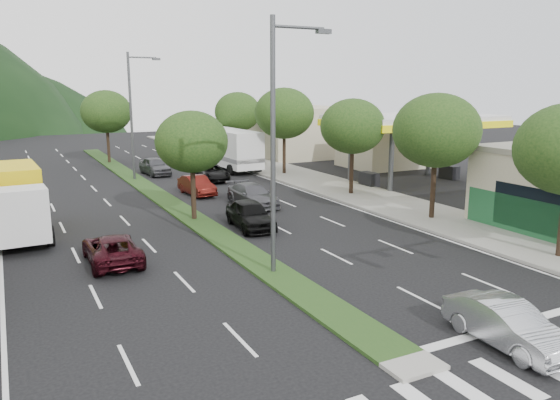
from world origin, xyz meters
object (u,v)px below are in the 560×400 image
tree_med_near (192,142)px  tree_r_d (284,113)px  streetlight_near (278,135)px  car_queue_b (253,195)px  suv_maroon (112,249)px  car_queue_c (197,185)px  sedan_silver (507,324)px  tree_r_b (436,131)px  tree_r_e (238,112)px  car_queue_a (250,214)px  box_truck (14,204)px  streetlight_mid (133,110)px  motorhome (228,148)px  car_queue_d (212,173)px  tree_med_far (106,112)px  tree_r_c (353,126)px  car_queue_e (155,166)px

tree_med_near → tree_r_d: bearing=45.0°
streetlight_near → car_queue_b: bearing=70.2°
suv_maroon → car_queue_c: bearing=-121.7°
sedan_silver → suv_maroon: bearing=126.2°
tree_r_b → tree_r_d: bearing=90.0°
tree_r_e → tree_r_d: bearing=-90.0°
tree_r_b → car_queue_a: size_ratio=1.58×
suv_maroon → box_truck: size_ratio=0.62×
streetlight_mid → motorhome: 9.78m
tree_r_d → tree_med_near: bearing=-135.0°
car_queue_d → box_truck: size_ratio=0.63×
tree_r_d → car_queue_c: (-9.46, -4.98, -4.52)m
tree_r_b → car_queue_c: size_ratio=1.73×
tree_med_far → box_truck: (-9.00, -25.10, -3.35)m
tree_r_c → suv_maroon: 19.54m
tree_med_far → car_queue_d: 15.66m
sedan_silver → car_queue_e: (-1.05, 35.69, 0.08)m
tree_med_far → car_queue_e: bearing=-76.2°
streetlight_mid → motorhome: bearing=14.2°
tree_r_b → streetlight_mid: size_ratio=0.69×
tree_r_d → car_queue_a: (-9.86, -14.98, -4.43)m
car_queue_d → motorhome: size_ratio=0.48×
streetlight_near → car_queue_e: (2.00, 27.02, -4.84)m
car_queue_c → suv_maroon: bearing=-126.3°
tree_r_b → car_queue_d: size_ratio=1.53×
tree_r_d → car_queue_a: tree_r_d is taller
car_queue_e → car_queue_a: bearing=-94.5°
tree_med_near → tree_med_far: size_ratio=0.87×
box_truck → car_queue_c: bearing=-154.7°
car_queue_b → motorhome: bearing=70.7°
car_queue_a → streetlight_near: bearing=-100.1°
tree_r_c → tree_med_far: bearing=116.6°
tree_r_b → box_truck: 22.36m
tree_r_e → tree_med_far: (-12.00, 4.00, 0.11)m
tree_med_near → suv_maroon: size_ratio=1.34×
sedan_silver → tree_r_d: bearing=76.3°
tree_r_b → car_queue_a: tree_r_b is taller
car_queue_c → tree_med_near: bearing=-113.7°
tree_r_c → car_queue_b: size_ratio=1.37×
motorhome → car_queue_c: bearing=-124.3°
streetlight_mid → car_queue_e: 5.61m
tree_r_b → tree_r_e: 28.00m
tree_r_b → motorhome: bearing=97.4°
tree_r_e → streetlight_mid: streetlight_mid is taller
car_queue_b → car_queue_c: (-1.98, 5.00, -0.02)m
suv_maroon → box_truck: 7.47m
streetlight_mid → suv_maroon: streetlight_mid is taller
streetlight_near → sedan_silver: 10.43m
car_queue_e → box_truck: (-11.21, -16.12, 0.92)m
car_queue_d → car_queue_e: size_ratio=1.04×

